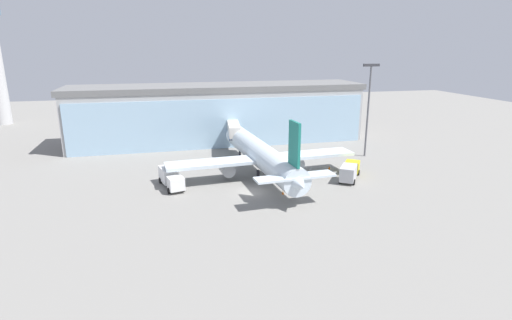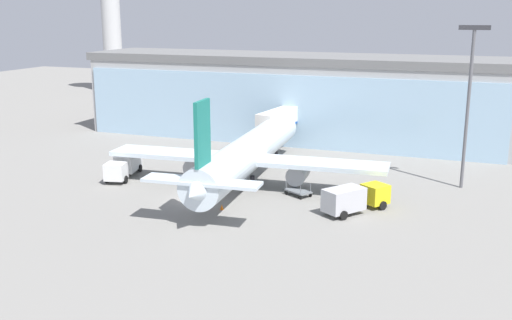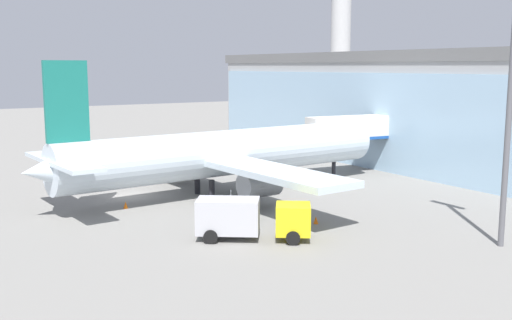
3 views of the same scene
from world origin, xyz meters
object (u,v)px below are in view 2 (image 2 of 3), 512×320
at_px(jet_bridge, 286,117).
at_px(apron_light_mast, 469,93).
at_px(safety_cone_nose, 222,207).
at_px(safety_cone_wingtip, 358,192).
at_px(control_tower, 110,10).
at_px(catering_truck, 124,165).
at_px(airplane, 247,154).
at_px(baggage_cart, 298,191).
at_px(fuel_truck, 354,198).

distance_m(jet_bridge, apron_light_mast, 27.36).
bearing_deg(safety_cone_nose, safety_cone_wingtip, 40.86).
relative_size(control_tower, catering_truck, 4.38).
bearing_deg(airplane, catering_truck, 94.05).
height_order(apron_light_mast, safety_cone_nose, apron_light_mast).
bearing_deg(control_tower, safety_cone_nose, -49.71).
distance_m(apron_light_mast, airplane, 24.96).
distance_m(airplane, baggage_cart, 7.68).
height_order(baggage_cart, safety_cone_nose, baggage_cart).
relative_size(catering_truck, safety_cone_nose, 13.84).
relative_size(apron_light_mast, safety_cone_nose, 32.23).
bearing_deg(catering_truck, fuel_truck, 70.15).
bearing_deg(safety_cone_nose, jet_bridge, 95.11).
xyz_separation_m(catering_truck, baggage_cart, (21.54, 0.07, -0.97)).
bearing_deg(control_tower, airplane, -46.14).
bearing_deg(apron_light_mast, jet_bridge, 155.50).
bearing_deg(safety_cone_wingtip, catering_truck, -173.90).
xyz_separation_m(jet_bridge, fuel_truck, (14.86, -23.72, -3.16)).
distance_m(fuel_truck, safety_cone_wingtip, 6.22).
xyz_separation_m(jet_bridge, apron_light_mast, (24.30, -11.07, 5.96)).
relative_size(jet_bridge, apron_light_mast, 0.82).
distance_m(jet_bridge, control_tower, 73.00).
xyz_separation_m(control_tower, safety_cone_wingtip, (71.27, -60.48, -19.17)).
distance_m(control_tower, airplane, 86.26).
bearing_deg(control_tower, jet_bridge, -36.78).
xyz_separation_m(apron_light_mast, airplane, (-22.82, -7.26, -7.06)).
height_order(jet_bridge, baggage_cart, jet_bridge).
distance_m(apron_light_mast, catering_truck, 39.89).
bearing_deg(baggage_cart, jet_bridge, -38.44).
xyz_separation_m(catering_truck, safety_cone_wingtip, (27.37, 2.92, -1.19)).
height_order(catering_truck, safety_cone_wingtip, catering_truck).
height_order(fuel_truck, safety_cone_wingtip, fuel_truck).
bearing_deg(jet_bridge, control_tower, 59.89).
bearing_deg(safety_cone_wingtip, jet_bridge, 128.40).
height_order(fuel_truck, safety_cone_nose, fuel_truck).
bearing_deg(safety_cone_nose, control_tower, 130.29).
height_order(jet_bridge, fuel_truck, jet_bridge).
relative_size(jet_bridge, airplane, 0.41).
bearing_deg(catering_truck, apron_light_mast, 90.67).
xyz_separation_m(jet_bridge, safety_cone_nose, (2.47, -27.66, -4.36)).
bearing_deg(apron_light_mast, control_tower, 146.55).
relative_size(fuel_truck, baggage_cart, 2.25).
height_order(catering_truck, fuel_truck, same).
height_order(control_tower, apron_light_mast, control_tower).
bearing_deg(apron_light_mast, safety_cone_wingtip, -147.28).
relative_size(airplane, fuel_truck, 4.83).
distance_m(control_tower, apron_light_mast, 98.14).
xyz_separation_m(jet_bridge, catering_truck, (-13.35, -20.60, -3.16)).
bearing_deg(safety_cone_nose, apron_light_mast, 37.24).
bearing_deg(fuel_truck, safety_cone_nose, 142.45).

